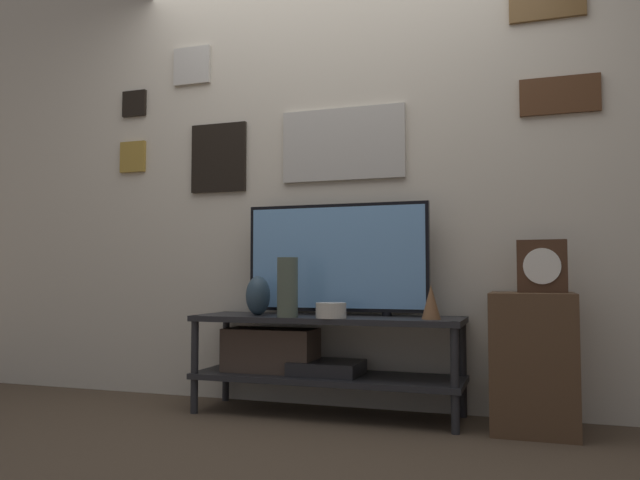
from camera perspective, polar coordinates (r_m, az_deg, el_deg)
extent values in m
plane|color=#4C3D2D|center=(3.15, -0.83, -16.66)|extent=(12.00, 12.00, 0.00)
cube|color=beige|center=(3.60, 1.91, 6.67)|extent=(6.40, 0.06, 2.70)
cube|color=#B2ADA3|center=(3.58, 2.09, 8.75)|extent=(0.72, 0.02, 0.41)
cube|color=#B2BCC6|center=(3.57, 2.06, 8.77)|extent=(0.68, 0.01, 0.38)
cube|color=black|center=(3.87, -9.25, 7.42)|extent=(0.36, 0.02, 0.42)
cube|color=#2D2D33|center=(3.86, -9.30, 7.44)|extent=(0.32, 0.01, 0.38)
cube|color=#B7B2A8|center=(4.10, -11.62, 15.34)|extent=(0.25, 0.02, 0.23)
cube|color=#2D2D33|center=(4.10, -11.67, 15.36)|extent=(0.21, 0.01, 0.20)
cube|color=#4C2D19|center=(3.49, 21.05, 12.25)|extent=(0.39, 0.02, 0.19)
cube|color=#BCB299|center=(3.48, 21.06, 12.28)|extent=(0.35, 0.01, 0.16)
cube|color=black|center=(4.26, -16.61, 11.86)|extent=(0.17, 0.02, 0.17)
cube|color=beige|center=(4.26, -16.67, 11.88)|extent=(0.13, 0.01, 0.13)
cube|color=brown|center=(3.65, 20.05, 19.82)|extent=(0.38, 0.02, 0.19)
cube|color=#BCB299|center=(3.64, 20.05, 19.86)|extent=(0.34, 0.01, 0.16)
cube|color=olive|center=(4.19, -16.74, 7.29)|extent=(0.18, 0.02, 0.20)
cube|color=white|center=(4.18, -16.80, 7.30)|extent=(0.14, 0.01, 0.16)
cube|color=#232326|center=(3.31, 0.63, -7.23)|extent=(1.42, 0.42, 0.03)
cube|color=#232326|center=(3.34, 0.63, -12.44)|extent=(1.42, 0.42, 0.03)
cylinder|color=#232326|center=(3.44, -11.39, -11.07)|extent=(0.04, 0.04, 0.52)
cylinder|color=#232326|center=(3.01, 12.23, -12.18)|extent=(0.04, 0.04, 0.52)
cylinder|color=#232326|center=(3.76, -8.59, -10.43)|extent=(0.04, 0.04, 0.52)
cylinder|color=#232326|center=(3.37, 12.92, -11.22)|extent=(0.04, 0.04, 0.52)
cube|color=black|center=(3.33, 0.63, -11.59)|extent=(0.36, 0.30, 0.07)
cube|color=#47382D|center=(3.43, -4.53, -9.99)|extent=(0.50, 0.23, 0.23)
cylinder|color=black|center=(3.48, -2.88, -6.61)|extent=(0.05, 0.05, 0.02)
cylinder|color=black|center=(3.32, 6.14, -6.76)|extent=(0.05, 0.05, 0.02)
cube|color=black|center=(3.38, 1.51, -1.61)|extent=(1.01, 0.04, 0.58)
cube|color=#6B9ED1|center=(3.37, 1.43, -1.60)|extent=(0.97, 0.01, 0.55)
cone|color=brown|center=(3.10, 10.12, -5.60)|extent=(0.09, 0.09, 0.17)
cylinder|color=beige|center=(3.15, 1.01, -6.45)|extent=(0.15, 0.15, 0.08)
ellipsoid|color=#2D4251|center=(3.38, -5.69, -5.08)|extent=(0.13, 0.15, 0.21)
cylinder|color=#4C5647|center=(3.20, -2.99, -4.34)|extent=(0.11, 0.11, 0.31)
cube|color=#513823|center=(3.17, 18.92, -10.44)|extent=(0.39, 0.42, 0.65)
cube|color=#422819|center=(3.16, 19.61, -2.27)|extent=(0.23, 0.10, 0.25)
cylinder|color=white|center=(3.10, 19.63, -2.26)|extent=(0.17, 0.01, 0.17)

